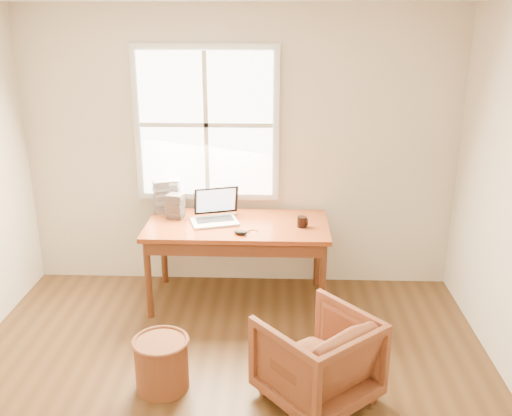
{
  "coord_description": "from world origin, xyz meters",
  "views": [
    {
      "loc": [
        0.35,
        -2.89,
        2.51
      ],
      "look_at": [
        0.17,
        1.65,
        0.95
      ],
      "focal_mm": 40.0,
      "sensor_mm": 36.0,
      "label": 1
    }
  ],
  "objects_px": {
    "wicker_stool": "(162,364)",
    "laptop": "(214,207)",
    "cd_stack_a": "(172,195)",
    "armchair": "(317,358)",
    "desk": "(237,226)",
    "coffee_mug": "(302,222)"
  },
  "relations": [
    {
      "from": "desk",
      "to": "coffee_mug",
      "type": "xyz_separation_m",
      "value": [
        0.57,
        -0.06,
        0.07
      ]
    },
    {
      "from": "coffee_mug",
      "to": "cd_stack_a",
      "type": "height_order",
      "value": "cd_stack_a"
    },
    {
      "from": "desk",
      "to": "armchair",
      "type": "bearing_deg",
      "value": -65.59
    },
    {
      "from": "laptop",
      "to": "desk",
      "type": "bearing_deg",
      "value": -18.9
    },
    {
      "from": "desk",
      "to": "wicker_stool",
      "type": "height_order",
      "value": "desk"
    },
    {
      "from": "armchair",
      "to": "laptop",
      "type": "xyz_separation_m",
      "value": [
        -0.83,
        1.4,
        0.58
      ]
    },
    {
      "from": "wicker_stool",
      "to": "laptop",
      "type": "xyz_separation_m",
      "value": [
        0.24,
        1.32,
        0.71
      ]
    },
    {
      "from": "laptop",
      "to": "cd_stack_a",
      "type": "bearing_deg",
      "value": 125.26
    },
    {
      "from": "armchair",
      "to": "cd_stack_a",
      "type": "xyz_separation_m",
      "value": [
        -1.27,
        1.73,
        0.59
      ]
    },
    {
      "from": "wicker_stool",
      "to": "laptop",
      "type": "relative_size",
      "value": 0.9
    },
    {
      "from": "wicker_stool",
      "to": "coffee_mug",
      "type": "bearing_deg",
      "value": 51.32
    },
    {
      "from": "desk",
      "to": "armchair",
      "type": "xyz_separation_m",
      "value": [
        0.63,
        -1.39,
        -0.42
      ]
    },
    {
      "from": "coffee_mug",
      "to": "cd_stack_a",
      "type": "relative_size",
      "value": 0.31
    },
    {
      "from": "wicker_stool",
      "to": "cd_stack_a",
      "type": "bearing_deg",
      "value": 96.73
    },
    {
      "from": "desk",
      "to": "armchair",
      "type": "distance_m",
      "value": 1.58
    },
    {
      "from": "armchair",
      "to": "cd_stack_a",
      "type": "height_order",
      "value": "cd_stack_a"
    },
    {
      "from": "desk",
      "to": "wicker_stool",
      "type": "relative_size",
      "value": 4.31
    },
    {
      "from": "armchair",
      "to": "wicker_stool",
      "type": "bearing_deg",
      "value": -44.43
    },
    {
      "from": "armchair",
      "to": "wicker_stool",
      "type": "xyz_separation_m",
      "value": [
        -1.07,
        0.07,
        -0.13
      ]
    },
    {
      "from": "laptop",
      "to": "cd_stack_a",
      "type": "distance_m",
      "value": 0.55
    },
    {
      "from": "armchair",
      "to": "laptop",
      "type": "height_order",
      "value": "laptop"
    },
    {
      "from": "armchair",
      "to": "desk",
      "type": "bearing_deg",
      "value": -106.03
    }
  ]
}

